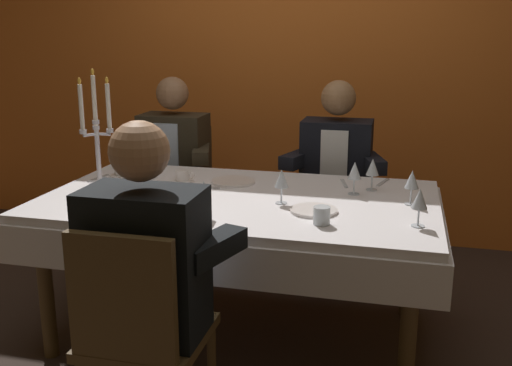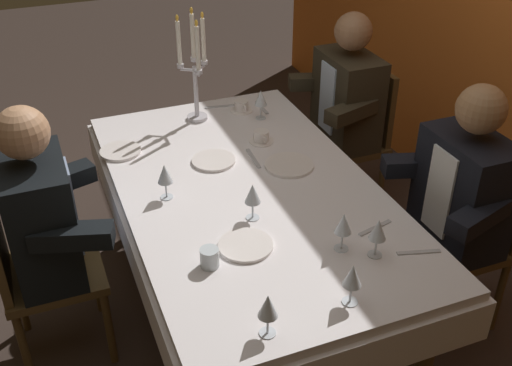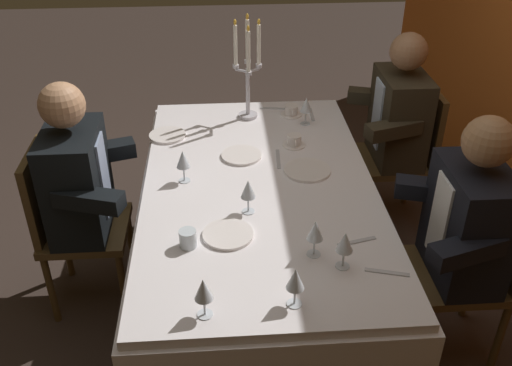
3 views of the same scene
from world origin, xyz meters
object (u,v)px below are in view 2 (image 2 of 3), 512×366
dinner_plate_2 (120,151)px  coffee_cup_1 (241,107)px  dinner_plate_3 (245,245)px  seated_diner_1 (40,219)px  dining_table (249,210)px  wine_glass_3 (165,175)px  water_tumbler_0 (210,258)px  seated_diner_0 (348,99)px  wine_glass_4 (261,99)px  dinner_plate_1 (289,165)px  candelabra (195,71)px  wine_glass_2 (353,277)px  seated_diner_2 (465,191)px  wine_glass_6 (253,194)px  wine_glass_1 (378,230)px  wine_glass_5 (343,225)px  wine_glass_0 (268,307)px  dinner_plate_0 (214,160)px  coffee_cup_0 (261,137)px

dinner_plate_2 → coffee_cup_1: bearing=107.2°
dinner_plate_3 → seated_diner_1: seated_diner_1 is taller
dining_table → seated_diner_1: seated_diner_1 is taller
wine_glass_3 → water_tumbler_0: bearing=3.6°
water_tumbler_0 → seated_diner_0: size_ratio=0.06×
wine_glass_4 → dinner_plate_1: bearing=-7.3°
candelabra → dinner_plate_3: candelabra is taller
wine_glass_2 → seated_diner_2: (-0.44, 0.82, -0.12)m
wine_glass_4 → seated_diner_2: 1.16m
dinner_plate_3 → water_tumbler_0: water_tumbler_0 is taller
wine_glass_6 → coffee_cup_1: 1.03m
dining_table → seated_diner_1: size_ratio=1.56×
wine_glass_1 → wine_glass_5: (-0.08, -0.10, -0.00)m
dinner_plate_2 → wine_glass_0: bearing=8.7°
wine_glass_0 → seated_diner_1: 1.14m
seated_diner_1 → seated_diner_0: bearing=108.3°
candelabra → water_tumbler_0: size_ratio=7.95×
wine_glass_3 → dinner_plate_3: bearing=23.5°
dinner_plate_2 → wine_glass_2: size_ratio=1.22×
dinner_plate_3 → coffee_cup_1: (-1.14, 0.41, 0.02)m
wine_glass_0 → seated_diner_0: size_ratio=0.13×
dinner_plate_2 → dinner_plate_1: bearing=59.1°
dinner_plate_2 → dinner_plate_3: 0.97m
dinner_plate_1 → wine_glass_3: wine_glass_3 is taller
dinner_plate_0 → wine_glass_5: bearing=16.9°
dinner_plate_3 → seated_diner_1: (-0.49, -0.72, -0.01)m
dinner_plate_3 → wine_glass_1: bearing=62.5°
dining_table → seated_diner_0: seated_diner_0 is taller
dinner_plate_3 → seated_diner_2: seated_diner_2 is taller
wine_glass_3 → coffee_cup_0: 0.66m
seated_diner_0 → seated_diner_1: size_ratio=1.00×
dining_table → wine_glass_4: 0.74m
wine_glass_2 → coffee_cup_0: (-1.19, 0.15, -0.09)m
candelabra → dinner_plate_0: (0.47, -0.06, -0.27)m
wine_glass_3 → seated_diner_1: seated_diner_1 is taller
wine_glass_1 → seated_diner_0: seated_diner_0 is taller
candelabra → dinner_plate_2: (0.21, -0.46, -0.27)m
dinner_plate_2 → seated_diner_0: seated_diner_0 is taller
dinner_plate_1 → dining_table: bearing=-67.3°
candelabra → seated_diner_1: (0.64, -0.88, -0.28)m
wine_glass_6 → seated_diner_0: 1.32m
wine_glass_2 → wine_glass_6: same height
dining_table → coffee_cup_0: bearing=150.2°
dinner_plate_0 → wine_glass_3: bearing=-52.6°
dinner_plate_1 → coffee_cup_0: coffee_cup_0 is taller
dinner_plate_1 → coffee_cup_1: (-0.65, 0.00, 0.02)m
candelabra → wine_glass_5: size_ratio=3.70×
candelabra → dinner_plate_3: 1.18m
dinner_plate_0 → seated_diner_0: bearing=113.3°
dinner_plate_2 → seated_diner_1: (0.43, -0.42, -0.01)m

